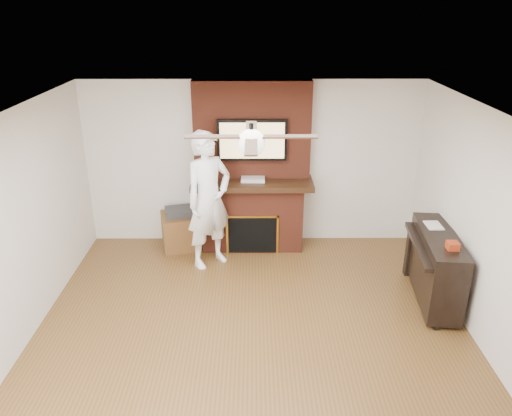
{
  "coord_description": "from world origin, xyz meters",
  "views": [
    {
      "loc": [
        0.02,
        -4.44,
        3.53
      ],
      "look_at": [
        0.05,
        0.9,
        1.3
      ],
      "focal_mm": 35.0,
      "sensor_mm": 36.0,
      "label": 1
    }
  ],
  "objects_px": {
    "side_table": "(181,229)",
    "piano": "(435,265)",
    "person": "(209,200)",
    "fireplace": "(252,184)"
  },
  "relations": [
    {
      "from": "side_table",
      "to": "piano",
      "type": "bearing_deg",
      "value": -37.87
    },
    {
      "from": "person",
      "to": "side_table",
      "type": "xyz_separation_m",
      "value": [
        -0.5,
        0.53,
        -0.69
      ]
    },
    {
      "from": "fireplace",
      "to": "piano",
      "type": "height_order",
      "value": "fireplace"
    },
    {
      "from": "fireplace",
      "to": "person",
      "type": "distance_m",
      "value": 0.85
    },
    {
      "from": "fireplace",
      "to": "piano",
      "type": "bearing_deg",
      "value": -34.42
    },
    {
      "from": "piano",
      "to": "person",
      "type": "bearing_deg",
      "value": 167.76
    },
    {
      "from": "side_table",
      "to": "person",
      "type": "bearing_deg",
      "value": -60.68
    },
    {
      "from": "fireplace",
      "to": "side_table",
      "type": "relative_size",
      "value": 3.77
    },
    {
      "from": "piano",
      "to": "side_table",
      "type": "bearing_deg",
      "value": 162.42
    },
    {
      "from": "person",
      "to": "fireplace",
      "type": "bearing_deg",
      "value": 4.6
    }
  ]
}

